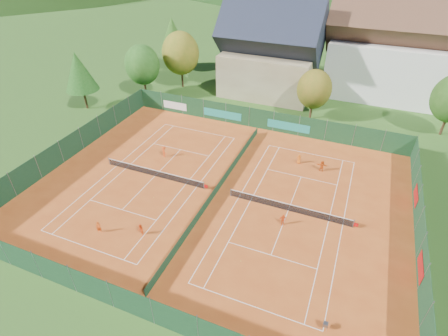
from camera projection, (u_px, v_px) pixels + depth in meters
ground at (217, 192)px, 38.62m from camera, size 600.00×600.00×0.00m
clay_pad at (217, 192)px, 38.60m from camera, size 40.00×32.00×0.01m
court_markings_left at (155, 176)px, 41.09m from camera, size 11.03×23.83×0.00m
court_markings_right at (288, 211)px, 36.10m from camera, size 11.03×23.83×0.00m
tennis_net_left at (155, 173)px, 40.76m from camera, size 13.30×0.10×1.02m
tennis_net_right at (290, 207)px, 35.77m from camera, size 13.30×0.10×1.02m
court_divider at (217, 189)px, 38.32m from camera, size 0.03×28.80×1.00m
fence_north at (258, 119)px, 50.06m from camera, size 40.00×0.10×3.00m
fence_south at (131, 303)px, 25.60m from camera, size 40.00×0.04×3.00m
fence_west at (71, 145)px, 43.98m from camera, size 0.04×32.00×3.00m
fence_east at (420, 232)px, 31.56m from camera, size 0.09×32.00×3.00m
chalet at (271, 54)px, 58.55m from camera, size 16.20×12.00×16.00m
hotel_block_a at (394, 52)px, 56.75m from camera, size 21.60×11.00×17.25m
tree_west_front at (142, 65)px, 57.58m from camera, size 5.72×5.72×8.69m
tree_west_mid at (181, 53)px, 60.50m from camera, size 6.44×6.44×9.78m
tree_west_back at (173, 35)px, 68.07m from camera, size 5.60×5.60×10.00m
tree_center at (314, 89)px, 50.75m from camera, size 5.01×5.01×7.60m
tree_west_side at (79, 71)px, 52.99m from camera, size 5.04×5.04×9.00m
mountain_backdrop at (397, 44)px, 229.68m from camera, size 820.00×530.00×242.00m
ball_hopper at (326, 324)px, 25.22m from camera, size 0.34×0.34×0.80m
loose_ball_0 at (154, 198)px, 37.81m from camera, size 0.07×0.07×0.07m
loose_ball_1 at (241, 261)px, 30.65m from camera, size 0.07×0.07×0.07m
loose_ball_2 at (258, 192)px, 38.57m from camera, size 0.07×0.07×0.07m
loose_ball_3 at (185, 155)px, 44.82m from camera, size 0.07×0.07×0.07m
player_left_near at (99, 227)px, 33.22m from camera, size 0.58×0.52×1.32m
player_left_mid at (141, 230)px, 32.96m from camera, size 0.78×0.74×1.27m
player_left_far at (164, 152)px, 44.19m from camera, size 1.10×0.97×1.48m
player_right_near at (283, 220)px, 34.09m from camera, size 0.82×0.61×1.30m
player_right_far_a at (299, 159)px, 42.99m from camera, size 0.67×0.49×1.27m
player_right_far_b at (322, 166)px, 41.60m from camera, size 1.35×0.54×1.42m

